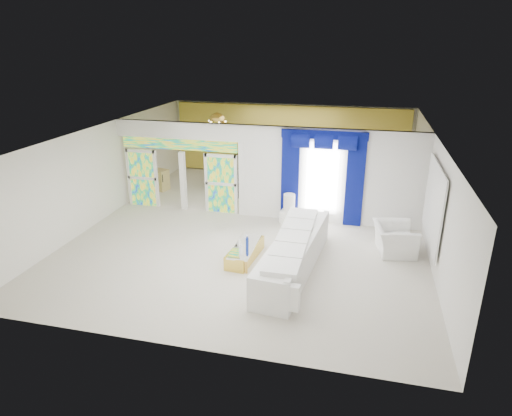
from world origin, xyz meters
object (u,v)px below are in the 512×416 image
(console_table, at_px, (298,218))
(coffee_table, at_px, (245,252))
(grand_piano, at_px, (241,172))
(white_sofa, at_px, (294,255))
(armchair, at_px, (394,239))

(console_table, bearing_deg, coffee_table, -110.37)
(grand_piano, bearing_deg, white_sofa, -44.34)
(white_sofa, xyz_separation_m, coffee_table, (-1.35, 0.30, -0.23))
(white_sofa, bearing_deg, grand_piano, 121.56)
(coffee_table, xyz_separation_m, console_table, (1.01, 2.73, 0.01))
(coffee_table, relative_size, console_table, 1.41)
(white_sofa, bearing_deg, coffee_table, 173.16)
(grand_piano, bearing_deg, coffee_table, -53.70)
(armchair, bearing_deg, white_sofa, 113.54)
(console_table, bearing_deg, grand_piano, 128.45)
(console_table, height_order, armchair, armchair)
(white_sofa, bearing_deg, console_table, 102.04)
(white_sofa, height_order, armchair, white_sofa)
(coffee_table, xyz_separation_m, armchair, (3.86, 1.36, 0.21))
(coffee_table, height_order, console_table, console_table)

